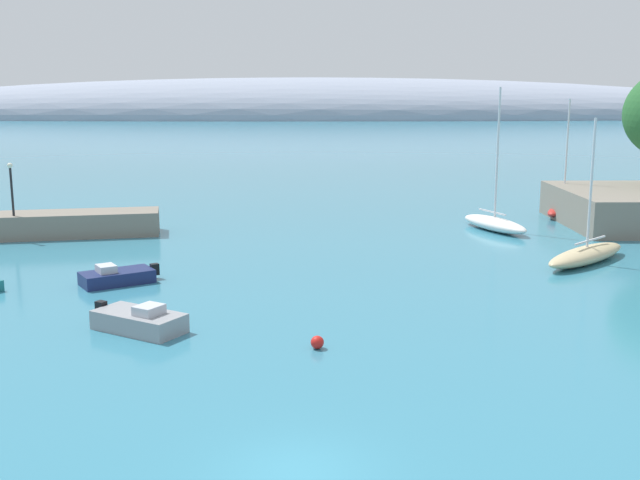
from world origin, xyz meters
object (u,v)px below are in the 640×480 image
mooring_buoy_red (317,342)px  harbor_lamp_post (11,183)px  sailboat_red_mid_mooring (563,209)px  sailboat_white_outer_mooring (494,223)px  sailboat_sand_near_shore (586,254)px  motorboat_grey_alongside_breakwater (139,321)px  motorboat_navy_foreground (117,277)px

mooring_buoy_red → harbor_lamp_post: (-20.69, 22.83, 3.74)m
sailboat_red_mid_mooring → sailboat_white_outer_mooring: (-7.25, -6.58, 0.02)m
mooring_buoy_red → sailboat_sand_near_shore: bearing=43.0°
sailboat_red_mid_mooring → motorboat_grey_alongside_breakwater: bearing=172.3°
sailboat_red_mid_mooring → motorboat_navy_foreground: sailboat_red_mid_mooring is taller
sailboat_red_mid_mooring → mooring_buoy_red: (-20.60, -32.66, -0.29)m
sailboat_sand_near_shore → sailboat_white_outer_mooring: (-2.99, 10.82, 0.04)m
motorboat_navy_foreground → harbor_lamp_post: size_ratio=1.14×
sailboat_red_mid_mooring → mooring_buoy_red: 38.61m
sailboat_sand_near_shore → mooring_buoy_red: sailboat_sand_near_shore is taller
motorboat_navy_foreground → harbor_lamp_post: bearing=-82.2°
sailboat_sand_near_shore → harbor_lamp_post: (-37.04, 7.56, 3.46)m
sailboat_red_mid_mooring → motorboat_navy_foreground: bearing=160.5°
sailboat_red_mid_mooring → sailboat_white_outer_mooring: size_ratio=0.91×
sailboat_red_mid_mooring → mooring_buoy_red: sailboat_red_mid_mooring is taller
sailboat_red_mid_mooring → motorboat_grey_alongside_breakwater: size_ratio=2.15×
sailboat_sand_near_shore → sailboat_white_outer_mooring: 11.22m
motorboat_grey_alongside_breakwater → motorboat_navy_foreground: bearing=141.2°
motorboat_grey_alongside_breakwater → sailboat_white_outer_mooring: bearing=79.6°
motorboat_grey_alongside_breakwater → mooring_buoy_red: 8.09m
motorboat_grey_alongside_breakwater → harbor_lamp_post: size_ratio=1.21×
sailboat_red_mid_mooring → sailboat_white_outer_mooring: 9.79m
sailboat_white_outer_mooring → harbor_lamp_post: 34.37m
motorboat_navy_foreground → sailboat_sand_near_shore: bearing=158.1°
sailboat_sand_near_shore → sailboat_red_mid_mooring: 17.91m
motorboat_navy_foreground → motorboat_grey_alongside_breakwater: motorboat_grey_alongside_breakwater is taller
sailboat_white_outer_mooring → mooring_buoy_red: bearing=-50.7°
motorboat_navy_foreground → mooring_buoy_red: bearing=103.5°
motorboat_grey_alongside_breakwater → mooring_buoy_red: motorboat_grey_alongside_breakwater is taller
sailboat_sand_near_shore → motorboat_navy_foreground: sailboat_sand_near_shore is taller
sailboat_sand_near_shore → motorboat_grey_alongside_breakwater: (-24.05, -12.83, -0.09)m
sailboat_white_outer_mooring → motorboat_grey_alongside_breakwater: bearing=-65.3°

